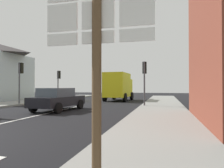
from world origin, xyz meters
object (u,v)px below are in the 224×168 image
delivery_truck (118,86)px  traffic_light_near_right (145,73)px  traffic_light_far_left (59,78)px  sedan_far (58,99)px  traffic_light_near_left (21,74)px  route_sign_post (97,56)px

delivery_truck → traffic_light_near_right: bearing=-61.9°
traffic_light_far_left → traffic_light_near_right: 11.69m
traffic_light_far_left → delivery_truck: bearing=8.6°
sedan_far → traffic_light_near_right: size_ratio=1.25×
sedan_far → traffic_light_near_left: traffic_light_near_left is taller
route_sign_post → traffic_light_far_left: 21.44m
delivery_truck → traffic_light_near_left: (-6.82, -7.49, 1.01)m
route_sign_post → traffic_light_near_right: (-0.52, 12.99, 0.57)m
traffic_light_far_left → sedan_far: bearing=-61.3°
delivery_truck → traffic_light_near_left: size_ratio=1.42×
delivery_truck → route_sign_post: route_sign_post is taller
route_sign_post → traffic_light_far_left: (-10.83, 18.50, 0.51)m
traffic_light_near_right → traffic_light_near_left: 10.36m
sedan_far → traffic_light_far_left: bearing=118.7°
sedan_far → delivery_truck: size_ratio=0.85×
sedan_far → traffic_light_far_left: 10.68m
traffic_light_near_left → traffic_light_near_right: bearing=5.3°
delivery_truck → traffic_light_far_left: bearing=-171.4°
route_sign_post → traffic_light_near_right: traffic_light_near_right is taller
route_sign_post → traffic_light_near_right: 13.01m
traffic_light_near_right → traffic_light_near_left: bearing=-174.7°
traffic_light_near_right → traffic_light_near_left: traffic_light_near_left is taller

